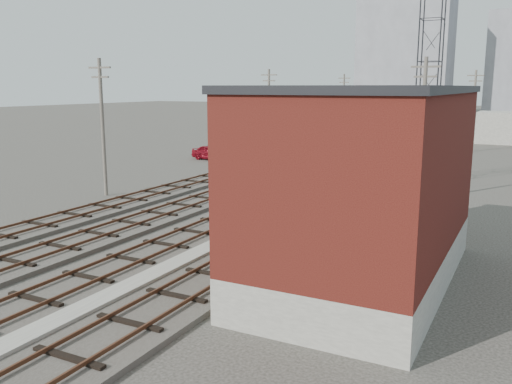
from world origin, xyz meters
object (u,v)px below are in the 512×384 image
Objects in this scene: site_trailer at (377,135)px; car_grey at (263,142)px; switch_stand at (261,176)px; car_red at (212,153)px; car_silver at (288,143)px; signal_mast at (258,211)px.

site_trailer reaches higher than car_grey.
switch_stand is 14.47m from car_red.
switch_stand is 0.29× the size of car_silver.
car_grey reaches higher than car_silver.
site_trailer is at bearing -34.49° from car_silver.
switch_stand is 23.67m from car_silver.
switch_stand is at bearing -127.96° from car_grey.
car_red is at bearing -138.53° from site_trailer.
car_silver is at bearing -3.96° from car_red.
site_trailer is 22.39m from car_red.
signal_mast reaches higher than switch_stand.
site_trailer is (0.96, 29.14, 0.79)m from switch_stand.
signal_mast reaches higher than car_silver.
car_grey is at bearing 120.52° from car_silver.
signal_mast is 0.60× the size of site_trailer.
car_grey is (-10.70, 21.69, 0.13)m from switch_stand.
car_grey reaches higher than switch_stand.
car_red reaches higher than car_grey.
car_red is 0.98× the size of car_silver.
switch_stand is (-8.85, 17.94, -1.93)m from signal_mast.
signal_mast is at bearing -98.15° from site_trailer.
signal_mast is at bearing -127.95° from car_grey.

